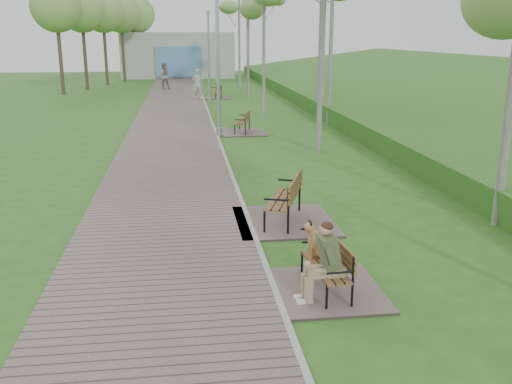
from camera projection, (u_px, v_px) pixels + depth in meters
walkway at (172, 126)px, 24.47m from camera, size 3.50×67.00×0.04m
kerb at (213, 125)px, 24.69m from camera, size 0.10×67.00×0.05m
embankment at (491, 125)px, 24.74m from camera, size 14.00×70.00×1.60m
building_north at (178, 55)px, 52.15m from camera, size 10.00×5.20×4.00m
bench_main at (323, 269)px, 8.58m from camera, size 1.62×1.80×1.42m
bench_second at (283, 212)px, 11.87m from camera, size 2.01×2.23×1.23m
bench_third at (242, 128)px, 22.72m from camera, size 1.75×1.95×1.08m
bench_far at (216, 95)px, 35.29m from camera, size 1.63×1.81×1.00m
lamp_post_second at (218, 63)px, 21.26m from camera, size 0.23×0.23×5.92m
lamp_post_third at (209, 61)px, 32.12m from camera, size 0.20×0.20×5.09m
pedestrian_near at (198, 84)px, 34.60m from camera, size 0.70×0.48×1.83m
pedestrian_far at (164, 76)px, 40.52m from camera, size 1.03×0.85×1.91m
birch_distant_b at (264, 2)px, 48.95m from camera, size 2.68×2.68×8.32m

